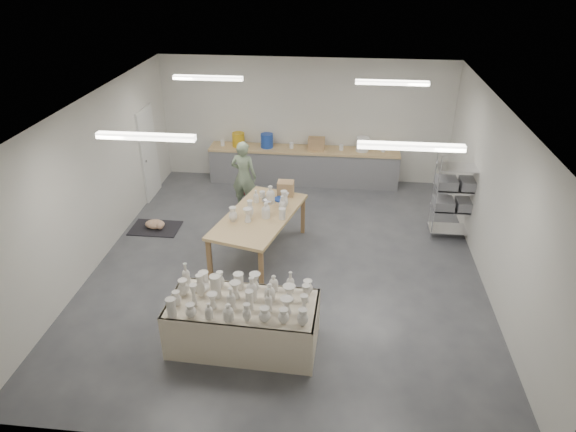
# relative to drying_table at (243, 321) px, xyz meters

# --- Properties ---
(room) EXTENTS (8.00, 8.02, 3.00)m
(room) POSITION_rel_drying_table_xyz_m (0.30, 2.32, 1.63)
(room) COLOR #424449
(room) RESTS_ON ground
(back_counter) EXTENTS (4.60, 0.60, 1.24)m
(back_counter) POSITION_rel_drying_table_xyz_m (0.40, 5.92, 0.06)
(back_counter) COLOR tan
(back_counter) RESTS_ON ground
(wire_shelf) EXTENTS (0.88, 0.48, 1.80)m
(wire_shelf) POSITION_rel_drying_table_xyz_m (3.61, 3.64, 0.49)
(wire_shelf) COLOR silver
(wire_shelf) RESTS_ON ground
(drying_table) EXTENTS (2.19, 1.11, 1.13)m
(drying_table) POSITION_rel_drying_table_xyz_m (0.00, 0.00, 0.00)
(drying_table) COLOR olive
(drying_table) RESTS_ON ground
(work_table) EXTENTS (1.67, 2.48, 1.22)m
(work_table) POSITION_rel_drying_table_xyz_m (-0.09, 2.65, 0.42)
(work_table) COLOR tan
(work_table) RESTS_ON ground
(rug) EXTENTS (1.00, 0.70, 0.02)m
(rug) POSITION_rel_drying_table_xyz_m (-2.49, 3.25, -0.42)
(rug) COLOR black
(rug) RESTS_ON ground
(cat) EXTENTS (0.48, 0.40, 0.18)m
(cat) POSITION_rel_drying_table_xyz_m (-2.48, 3.24, -0.32)
(cat) COLOR white
(cat) RESTS_ON rug
(potter) EXTENTS (0.65, 0.49, 1.59)m
(potter) POSITION_rel_drying_table_xyz_m (-0.78, 4.37, 0.37)
(potter) COLOR gray
(potter) RESTS_ON ground
(red_stool) EXTENTS (0.38, 0.38, 0.33)m
(red_stool) POSITION_rel_drying_table_xyz_m (-0.78, 4.64, -0.13)
(red_stool) COLOR #A3172A
(red_stool) RESTS_ON ground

